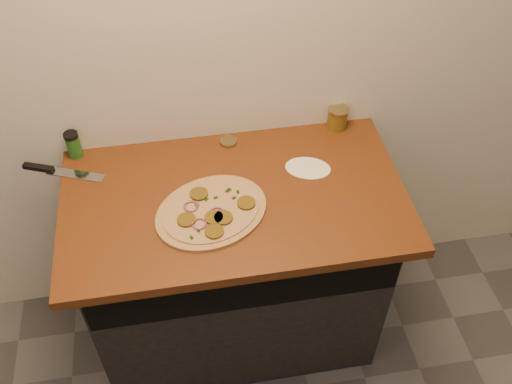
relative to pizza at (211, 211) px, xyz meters
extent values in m
cube|color=beige|center=(0.09, 0.40, 0.44)|extent=(4.00, 0.02, 2.70)
cube|color=black|center=(0.09, 0.10, -0.48)|extent=(1.10, 0.60, 0.86)
cube|color=#632D12|center=(0.09, 0.07, -0.03)|extent=(1.20, 0.70, 0.04)
cylinder|color=tan|center=(0.00, 0.00, 0.00)|extent=(0.51, 0.51, 0.01)
cylinder|color=beige|center=(0.00, 0.00, 0.01)|extent=(0.44, 0.44, 0.01)
cylinder|color=brown|center=(-0.09, -0.03, 0.01)|extent=(0.06, 0.06, 0.01)
cylinder|color=brown|center=(0.04, -0.05, 0.01)|extent=(0.06, 0.06, 0.01)
cylinder|color=brown|center=(0.00, -0.10, 0.01)|extent=(0.06, 0.06, 0.01)
cylinder|color=brown|center=(0.00, -0.04, 0.01)|extent=(0.06, 0.06, 0.01)
cylinder|color=brown|center=(-0.03, 0.08, 0.01)|extent=(0.06, 0.06, 0.01)
cylinder|color=brown|center=(0.12, 0.01, 0.01)|extent=(0.06, 0.06, 0.01)
torus|color=#863267|center=(0.02, -0.02, 0.01)|extent=(0.05, 0.05, 0.01)
torus|color=#863267|center=(-0.05, -0.06, 0.01)|extent=(0.05, 0.05, 0.01)
torus|color=#863267|center=(-0.07, 0.02, 0.01)|extent=(0.05, 0.05, 0.01)
cube|color=black|center=(0.06, 0.08, 0.01)|extent=(0.01, 0.01, 0.00)
cube|color=black|center=(0.04, -0.04, 0.01)|extent=(0.01, 0.02, 0.00)
cube|color=black|center=(0.10, 0.07, 0.01)|extent=(0.01, 0.01, 0.00)
cube|color=black|center=(-0.08, -0.11, 0.01)|extent=(0.01, 0.02, 0.00)
cube|color=black|center=(-0.03, -0.09, 0.01)|extent=(0.01, 0.02, 0.00)
cube|color=black|center=(0.08, 0.04, 0.01)|extent=(0.02, 0.02, 0.00)
cube|color=black|center=(0.07, 0.08, 0.01)|extent=(0.02, 0.02, 0.00)
cube|color=black|center=(-0.05, -0.08, 0.01)|extent=(0.01, 0.01, 0.00)
cube|color=black|center=(0.11, 0.00, 0.01)|extent=(0.02, 0.01, 0.00)
cube|color=black|center=(0.02, 0.05, 0.01)|extent=(0.02, 0.01, 0.00)
cube|color=black|center=(-0.04, 0.03, 0.01)|extent=(0.02, 0.01, 0.00)
cube|color=black|center=(-0.01, 0.05, 0.01)|extent=(0.02, 0.02, 0.00)
cube|color=#B7BAC1|center=(-0.46, 0.27, -0.01)|extent=(0.21, 0.11, 0.00)
cube|color=black|center=(-0.59, 0.32, 0.00)|extent=(0.12, 0.06, 0.02)
cylinder|color=#988A58|center=(0.10, 0.35, 0.00)|extent=(0.09, 0.09, 0.01)
cylinder|color=maroon|center=(0.54, 0.37, 0.03)|extent=(0.08, 0.08, 0.07)
cylinder|color=#988A58|center=(0.54, 0.37, 0.07)|extent=(0.08, 0.08, 0.01)
cylinder|color=#20591C|center=(-0.46, 0.37, 0.04)|extent=(0.05, 0.05, 0.09)
cylinder|color=black|center=(-0.46, 0.37, 0.09)|extent=(0.05, 0.05, 0.02)
cylinder|color=white|center=(0.37, 0.16, -0.01)|extent=(0.21, 0.21, 0.00)
camera|label=1|loc=(-0.07, -1.29, 1.43)|focal=40.00mm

